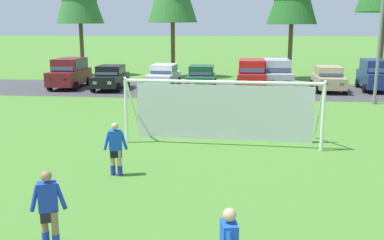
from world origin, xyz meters
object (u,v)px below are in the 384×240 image
parked_car_slot_center_left (164,76)px  parked_car_slot_far_right (328,79)px  soccer_goal (223,109)px  parked_car_slot_end (376,75)px  parked_car_slot_right (276,74)px  parked_car_slot_far_left (70,73)px  parked_car_slot_center (201,77)px  player_defender_far (116,149)px  parked_car_slot_left (111,77)px  parked_car_slot_center_right (252,75)px  player_midfield_center (49,209)px  street_lamp (384,31)px

parked_car_slot_center_left → parked_car_slot_far_right: bearing=-2.2°
soccer_goal → parked_car_slot_end: (10.16, 15.18, -0.18)m
parked_car_slot_right → parked_car_slot_far_right: parked_car_slot_right is taller
parked_car_slot_far_left → parked_car_slot_right: (15.04, 0.78, 0.00)m
parked_car_slot_center → parked_car_slot_end: bearing=5.0°
parked_car_slot_center_left → player_defender_far: bearing=-84.2°
parked_car_slot_left → parked_car_slot_end: parked_car_slot_end is taller
player_defender_far → parked_car_slot_center: 18.52m
parked_car_slot_center_right → parked_car_slot_center: bearing=-178.4°
parked_car_slot_left → parked_car_slot_center_right: (10.03, 0.73, 0.24)m
player_midfield_center → parked_car_slot_right: parked_car_slot_right is taller
parked_car_slot_center_left → parked_car_slot_left: bearing=-159.2°
parked_car_slot_left → parked_car_slot_far_right: bearing=3.5°
parked_car_slot_center → parked_car_slot_center_right: (3.55, 0.10, 0.24)m
player_defender_far → parked_car_slot_center: bearing=87.2°
parked_car_slot_center_left → parked_car_slot_center_right: (6.41, -0.65, 0.24)m
parked_car_slot_center_left → parked_car_slot_end: bearing=1.2°
parked_car_slot_far_left → parked_car_slot_center: 9.74m
soccer_goal → parked_car_slot_right: soccer_goal is taller
parked_car_slot_center_left → soccer_goal: bearing=-71.4°
parked_car_slot_far_right → street_lamp: street_lamp is taller
parked_car_slot_center_left → parked_car_slot_end: 15.16m
player_defender_far → parked_car_slot_far_left: (-8.84, 18.41, 0.29)m
parked_car_slot_center_right → parked_car_slot_right: same height
parked_car_slot_center_right → parked_car_slot_left: bearing=-175.8°
parked_car_slot_right → parked_car_slot_center_right: bearing=-161.5°
parked_car_slot_far_left → parked_car_slot_center_right: size_ratio=1.01×
player_midfield_center → parked_car_slot_far_right: size_ratio=0.39×
parked_car_slot_center_left → street_lamp: bearing=-21.8°
parked_car_slot_end → player_midfield_center: bearing=-119.0°
player_midfield_center → parked_car_slot_left: bearing=103.8°
player_midfield_center → player_defender_far: same height
parked_car_slot_center_left → parked_car_slot_end: (15.15, 0.32, 0.24)m
player_defender_far → parked_car_slot_center_left: parked_car_slot_center_left is taller
parked_car_slot_far_left → street_lamp: street_lamp is taller
player_defender_far → parked_car_slot_far_right: 21.18m
parked_car_slot_far_right → parked_car_slot_right: bearing=173.7°
parked_car_slot_far_right → street_lamp: size_ratio=0.52×
parked_car_slot_far_left → parked_car_slot_right: bearing=3.0°
soccer_goal → parked_car_slot_end: bearing=56.2°
street_lamp → parked_car_slot_center_right: bearing=146.3°
parked_car_slot_center_right → parked_car_slot_far_right: 5.34m
parked_car_slot_center_left → parked_car_slot_center: same height
parked_car_slot_far_left → street_lamp: (20.48, -4.62, 3.06)m
parked_car_slot_center_right → parked_car_slot_end: size_ratio=0.98×
player_defender_far → player_midfield_center: bearing=-91.3°
parked_car_slot_end → parked_car_slot_far_left: bearing=-177.0°
parked_car_slot_center → parked_car_slot_end: parked_car_slot_end is taller
parked_car_slot_center_right → player_defender_far: bearing=-103.4°
parked_car_slot_left → parked_car_slot_right: (11.79, 1.32, 0.24)m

